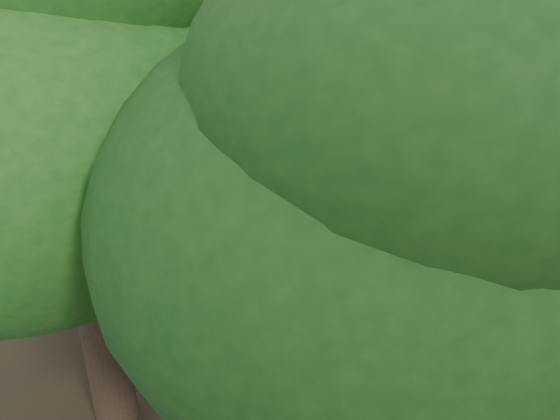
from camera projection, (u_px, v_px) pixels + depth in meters
ground at (362, 300)px, 11.37m from camera, size 120.00×120.00×0.00m
sand_beach at (126, 122)px, 23.71m from camera, size 40.00×22.00×0.02m
boardwalk at (333, 276)px, 12.11m from camera, size 2.00×12.00×0.12m
backpack_left_b at (496, 414)px, 7.88m from camera, size 0.47×0.38×0.75m
backpack_left_c at (473, 390)px, 8.29m from camera, size 0.45×0.35×0.79m
backpack_left_d at (394, 344)px, 9.45m from camera, size 0.37×0.28×0.55m
backpack_right_b at (556, 383)px, 8.49m from camera, size 0.43×0.34×0.69m
backpack_right_c at (542, 370)px, 8.83m from camera, size 0.38×0.30×0.59m
backpack_right_d at (501, 346)px, 9.40m from camera, size 0.40×0.31×0.56m
duffel_right_khaki at (475, 335)px, 9.84m from camera, size 0.56×0.65×0.37m
duffel_right_black at (437, 310)px, 10.50m from camera, size 0.39×0.62×0.38m
suitcase_on_boardwalk at (429, 363)px, 8.91m from camera, size 0.49×0.37×0.68m
lone_suitcase_on_sand at (213, 167)px, 17.57m from camera, size 0.50×0.33×0.72m
hat_brown at (500, 389)px, 7.71m from camera, size 0.44×0.44×0.13m
hat_white at (478, 369)px, 8.05m from camera, size 0.33×0.33×0.11m
kayak at (101, 176)px, 17.39m from camera, size 0.82×3.26×0.32m
sun_lounger at (261, 136)px, 20.65m from camera, size 1.40×2.17×0.67m
tree_right_c at (439, 58)px, 12.39m from camera, size 5.12×5.12×8.85m
tree_right_d at (423, 0)px, 14.60m from camera, size 5.96×5.96×10.92m
tree_right_e at (352, 42)px, 16.64m from camera, size 4.62×4.62×8.32m
tree_right_f at (351, 9)px, 19.62m from camera, size 5.42×5.42×9.68m
tree_left_a at (405, 274)px, 5.25m from camera, size 4.46×4.46×7.43m
tree_left_b at (71, 135)px, 6.59m from camera, size 5.04×5.04×9.07m
tree_left_c at (120, 102)px, 10.93m from camera, size 4.43×4.43×7.71m
tree_back_a at (84, 32)px, 20.56m from camera, size 4.57×4.57×7.91m
tree_back_b at (160, 7)px, 22.76m from camera, size 5.20×5.20×9.29m
tree_back_c at (239, 12)px, 24.15m from camera, size 4.79×4.79×8.62m
palm_right_a at (339, 51)px, 15.37m from camera, size 4.81×4.81×8.21m
palm_right_b at (281, 32)px, 20.81m from camera, size 4.08×4.08×7.88m
palm_right_c at (189, 49)px, 21.08m from camera, size 4.14×4.14×6.59m
palm_left_a at (30, 95)px, 12.63m from camera, size 4.53×4.53×7.20m
rock_left_c at (295, 318)px, 10.57m from camera, size 0.47×0.43×0.26m
rock_left_d at (196, 275)px, 12.09m from camera, size 0.31×0.28×0.17m
rock_right_b at (472, 279)px, 11.88m from camera, size 0.49×0.44×0.27m
rock_right_c at (387, 241)px, 13.52m from camera, size 0.36×0.32×0.20m
shrub_left_b at (250, 290)px, 10.99m from camera, size 0.90×0.90×0.81m
shrub_left_c at (165, 231)px, 13.12m from camera, size 1.15×1.15×1.04m
shrub_right_a at (536, 315)px, 10.21m from camera, size 0.90×0.90×0.81m
shrub_right_b at (400, 224)px, 13.49m from camera, size 1.15×1.15×1.03m
shrub_right_c at (301, 178)px, 16.62m from camera, size 0.88×0.88×0.79m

